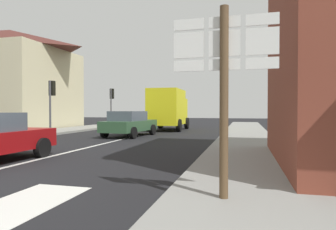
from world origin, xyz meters
The scene contains 11 objects.
ground_plane centered at (0.00, 10.00, 0.00)m, with size 80.00×80.00×0.00m, color black.
sidewalk_right centered at (6.28, 8.00, 0.07)m, with size 2.76×44.00×0.14m, color gray.
sidewalk_left centered at (-6.28, 8.00, 0.07)m, with size 2.76×44.00×0.14m, color gray.
lane_centre_stripe centered at (0.00, 6.00, 0.01)m, with size 0.16×12.00×0.01m, color silver.
lane_turn_arrow centered at (2.70, -1.00, 0.01)m, with size 1.20×2.20×0.01m, color silver.
clapboard_house_left centered at (-12.28, 15.05, 4.06)m, with size 9.29×9.04×8.04m.
sedan_far centered at (-0.32, 11.04, 0.76)m, with size 2.26×4.34×1.47m.
delivery_truck centered at (0.60, 16.62, 1.65)m, with size 2.60×5.06×3.05m.
route_sign_post centered at (5.90, -0.36, 2.00)m, with size 1.66×0.14×3.20m.
traffic_light_far_left centered at (-5.20, 19.02, 2.53)m, with size 0.30×0.49×3.42m.
traffic_light_near_left centered at (-5.20, 10.58, 2.46)m, with size 0.30×0.49×3.32m.
Camera 1 is at (6.22, -5.18, 1.55)m, focal length 31.76 mm.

